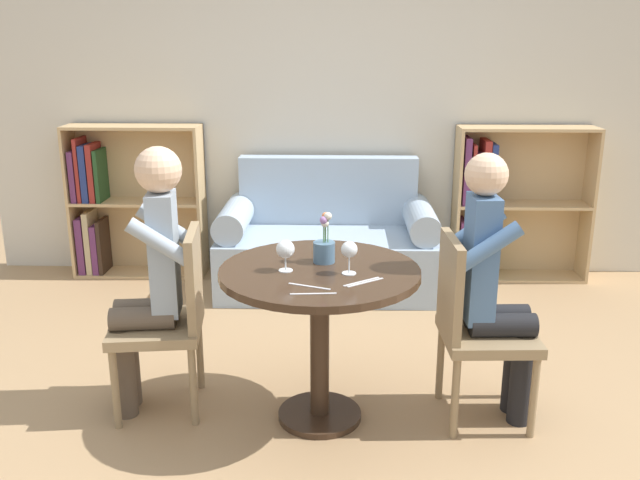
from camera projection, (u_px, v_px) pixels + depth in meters
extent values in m
plane|color=tan|center=(320.00, 417.00, 3.27)|extent=(16.00, 16.00, 0.00)
cube|color=beige|center=(329.00, 96.00, 5.03)|extent=(5.20, 0.05, 2.70)
cylinder|color=#382619|center=(320.00, 272.00, 3.06)|extent=(0.91, 0.91, 0.03)
cylinder|color=#382619|center=(320.00, 346.00, 3.16)|extent=(0.09, 0.09, 0.69)
cylinder|color=#382619|center=(320.00, 414.00, 3.27)|extent=(0.40, 0.40, 0.03)
cube|color=#9EB2C6|center=(327.00, 261.00, 4.90)|extent=(1.54, 0.80, 0.42)
cube|color=#9EB2C6|center=(328.00, 190.00, 5.08)|extent=(1.32, 0.16, 0.50)
cylinder|color=#9EB2C6|center=(235.00, 218.00, 4.83)|extent=(0.22, 0.72, 0.22)
cylinder|color=#9EB2C6|center=(421.00, 219.00, 4.79)|extent=(0.22, 0.72, 0.22)
cube|color=tan|center=(142.00, 198.00, 5.24)|extent=(1.00, 0.02, 1.15)
cube|color=tan|center=(74.00, 201.00, 5.13)|extent=(0.02, 0.28, 1.15)
cube|color=tan|center=(202.00, 202.00, 5.10)|extent=(0.02, 0.28, 1.15)
cube|color=tan|center=(143.00, 272.00, 5.28)|extent=(0.95, 0.28, 0.02)
cube|color=tan|center=(138.00, 202.00, 5.12)|extent=(0.95, 0.28, 0.02)
cube|color=tan|center=(132.00, 127.00, 4.96)|extent=(0.95, 0.28, 0.02)
cube|color=#602D5B|center=(85.00, 244.00, 5.22)|extent=(0.05, 0.23, 0.43)
cube|color=tan|center=(92.00, 241.00, 5.21)|extent=(0.04, 0.23, 0.48)
cube|color=#602D5B|center=(99.00, 247.00, 5.22)|extent=(0.05, 0.23, 0.38)
cube|color=#332319|center=(104.00, 245.00, 5.22)|extent=(0.03, 0.23, 0.42)
cube|color=#602D5B|center=(77.00, 175.00, 5.07)|extent=(0.04, 0.23, 0.38)
cube|color=maroon|center=(82.00, 169.00, 5.05)|extent=(0.03, 0.23, 0.47)
cube|color=navy|center=(88.00, 173.00, 5.06)|extent=(0.05, 0.23, 0.42)
cube|color=maroon|center=(95.00, 172.00, 5.06)|extent=(0.04, 0.23, 0.43)
cube|color=#234723|center=(101.00, 175.00, 5.06)|extent=(0.03, 0.23, 0.39)
cube|color=tan|center=(518.00, 201.00, 5.16)|extent=(1.00, 0.02, 1.15)
cube|color=tan|center=(456.00, 204.00, 5.05)|extent=(0.02, 0.28, 1.15)
cube|color=tan|center=(588.00, 205.00, 5.02)|extent=(0.02, 0.28, 1.15)
cube|color=tan|center=(516.00, 276.00, 5.19)|extent=(0.95, 0.28, 0.02)
cube|color=tan|center=(522.00, 204.00, 5.03)|extent=(0.95, 0.28, 0.02)
cube|color=tan|center=(529.00, 128.00, 4.87)|extent=(0.95, 0.28, 0.02)
cube|color=#602D5B|center=(460.00, 247.00, 5.13)|extent=(0.05, 0.23, 0.44)
cube|color=tan|center=(468.00, 249.00, 5.14)|extent=(0.05, 0.23, 0.41)
cube|color=tan|center=(475.00, 251.00, 5.14)|extent=(0.05, 0.23, 0.37)
cube|color=maroon|center=(483.00, 245.00, 5.12)|extent=(0.05, 0.23, 0.48)
cube|color=#234723|center=(490.00, 244.00, 5.12)|extent=(0.04, 0.23, 0.49)
cube|color=#602D5B|center=(465.00, 170.00, 4.97)|extent=(0.05, 0.23, 0.49)
cube|color=maroon|center=(471.00, 174.00, 4.97)|extent=(0.03, 0.23, 0.44)
cube|color=#602D5B|center=(476.00, 178.00, 4.98)|extent=(0.04, 0.23, 0.38)
cube|color=maroon|center=(484.00, 172.00, 4.96)|extent=(0.05, 0.23, 0.47)
cube|color=navy|center=(491.00, 173.00, 4.97)|extent=(0.04, 0.23, 0.45)
cylinder|color=#937A56|center=(129.00, 355.00, 3.47)|extent=(0.04, 0.04, 0.40)
cylinder|color=#937A56|center=(115.00, 389.00, 3.13)|extent=(0.04, 0.04, 0.40)
cylinder|color=#937A56|center=(200.00, 352.00, 3.50)|extent=(0.04, 0.04, 0.40)
cylinder|color=#937A56|center=(193.00, 386.00, 3.16)|extent=(0.04, 0.04, 0.40)
cube|color=#937A56|center=(157.00, 327.00, 3.25)|extent=(0.47, 0.47, 0.05)
cube|color=#937A56|center=(194.00, 277.00, 3.19)|extent=(0.08, 0.38, 0.45)
cylinder|color=#937A56|center=(534.00, 397.00, 3.06)|extent=(0.04, 0.04, 0.40)
cylinder|color=#937A56|center=(511.00, 361.00, 3.40)|extent=(0.04, 0.04, 0.40)
cylinder|color=#937A56|center=(455.00, 398.00, 3.05)|extent=(0.04, 0.04, 0.40)
cylinder|color=#937A56|center=(440.00, 362.00, 3.39)|extent=(0.04, 0.04, 0.40)
cube|color=#937A56|center=(488.00, 335.00, 3.16)|extent=(0.44, 0.44, 0.05)
cube|color=#937A56|center=(450.00, 285.00, 3.09)|extent=(0.06, 0.38, 0.45)
cylinder|color=brown|center=(128.00, 362.00, 3.34)|extent=(0.11, 0.11, 0.45)
cylinder|color=brown|center=(124.00, 372.00, 3.23)|extent=(0.11, 0.11, 0.45)
cylinder|color=brown|center=(147.00, 310.00, 3.27)|extent=(0.31, 0.14, 0.11)
cylinder|color=brown|center=(143.00, 319.00, 3.16)|extent=(0.31, 0.14, 0.11)
cube|color=#93A3B2|center=(164.00, 254.00, 3.14)|extent=(0.14, 0.21, 0.58)
cylinder|color=#93A3B2|center=(166.00, 226.00, 3.24)|extent=(0.29, 0.10, 0.23)
cylinder|color=#93A3B2|center=(158.00, 242.00, 2.99)|extent=(0.29, 0.10, 0.23)
sphere|color=beige|center=(158.00, 170.00, 3.03)|extent=(0.21, 0.21, 0.21)
cylinder|color=black|center=(522.00, 379.00, 3.17)|extent=(0.11, 0.11, 0.45)
cylinder|color=black|center=(515.00, 368.00, 3.28)|extent=(0.11, 0.11, 0.45)
cylinder|color=black|center=(503.00, 325.00, 3.09)|extent=(0.30, 0.12, 0.11)
cylinder|color=black|center=(496.00, 316.00, 3.20)|extent=(0.30, 0.12, 0.11)
cube|color=#4C709E|center=(480.00, 259.00, 3.06)|extent=(0.13, 0.21, 0.59)
cylinder|color=#4C709E|center=(490.00, 247.00, 2.90)|extent=(0.29, 0.08, 0.23)
cylinder|color=#4C709E|center=(475.00, 230.00, 3.16)|extent=(0.29, 0.08, 0.23)
sphere|color=beige|center=(486.00, 174.00, 2.95)|extent=(0.19, 0.19, 0.19)
cylinder|color=white|center=(286.00, 270.00, 3.03)|extent=(0.06, 0.06, 0.00)
cylinder|color=white|center=(286.00, 263.00, 3.02)|extent=(0.01, 0.01, 0.06)
sphere|color=white|center=(285.00, 249.00, 3.00)|extent=(0.08, 0.08, 0.08)
sphere|color=maroon|center=(285.00, 251.00, 3.00)|extent=(0.06, 0.06, 0.06)
cylinder|color=white|center=(349.00, 273.00, 2.99)|extent=(0.06, 0.06, 0.00)
cylinder|color=white|center=(349.00, 264.00, 2.98)|extent=(0.01, 0.01, 0.08)
sphere|color=white|center=(349.00, 249.00, 2.96)|extent=(0.07, 0.07, 0.07)
sphere|color=#E58E75|center=(349.00, 251.00, 2.96)|extent=(0.05, 0.05, 0.05)
cylinder|color=slate|center=(324.00, 252.00, 3.13)|extent=(0.10, 0.10, 0.10)
cylinder|color=#4C7A42|center=(328.00, 229.00, 3.10)|extent=(0.01, 0.01, 0.12)
sphere|color=silver|center=(328.00, 216.00, 3.08)|extent=(0.04, 0.04, 0.04)
cylinder|color=#4C7A42|center=(325.00, 233.00, 3.10)|extent=(0.00, 0.01, 0.09)
sphere|color=silver|center=(325.00, 223.00, 3.09)|extent=(0.04, 0.04, 0.04)
cylinder|color=#4C7A42|center=(326.00, 229.00, 3.12)|extent=(0.00, 0.01, 0.12)
sphere|color=#E07F4C|center=(326.00, 216.00, 3.10)|extent=(0.04, 0.04, 0.04)
cylinder|color=#4C7A42|center=(324.00, 232.00, 3.10)|extent=(0.00, 0.01, 0.11)
sphere|color=#9E70B2|center=(324.00, 220.00, 3.08)|extent=(0.04, 0.04, 0.04)
cylinder|color=#4C7A42|center=(326.00, 229.00, 3.12)|extent=(0.00, 0.01, 0.12)
sphere|color=#EACC4C|center=(326.00, 217.00, 3.10)|extent=(0.04, 0.04, 0.04)
cube|color=silver|center=(361.00, 282.00, 2.89)|extent=(0.16, 0.12, 0.00)
cube|color=silver|center=(365.00, 282.00, 2.88)|extent=(0.16, 0.12, 0.00)
cube|color=silver|center=(309.00, 286.00, 2.83)|extent=(0.18, 0.08, 0.00)
cube|color=silver|center=(313.00, 294.00, 2.75)|extent=(0.19, 0.03, 0.00)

